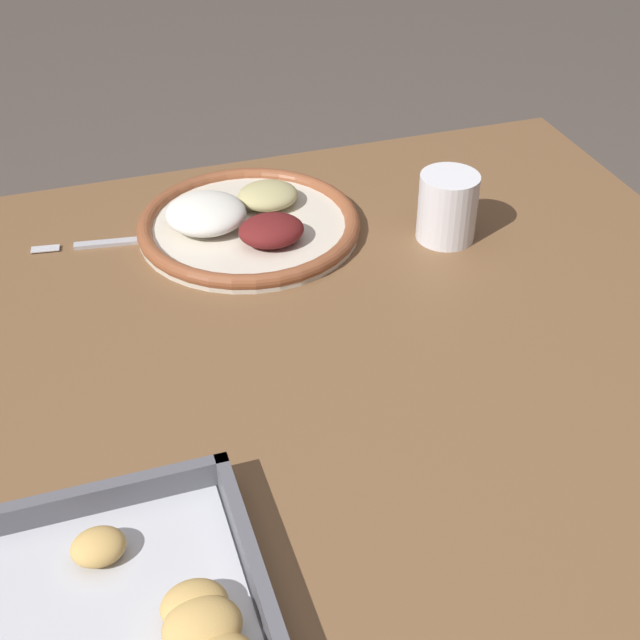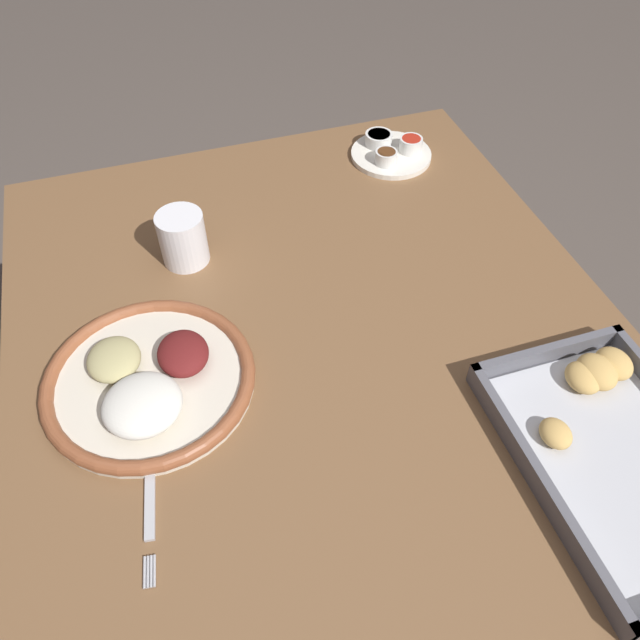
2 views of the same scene
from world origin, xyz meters
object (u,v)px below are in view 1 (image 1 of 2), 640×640
(dinner_plate, at_px, (246,223))
(fork, at_px, (118,242))
(drinking_cup, at_px, (447,207))
(baking_tray, at_px, (70,629))

(dinner_plate, bearing_deg, fork, -7.83)
(fork, height_order, drinking_cup, drinking_cup)
(dinner_plate, xyz_separation_m, fork, (0.16, -0.02, -0.01))
(fork, xyz_separation_m, baking_tray, (0.11, 0.56, 0.01))
(baking_tray, bearing_deg, dinner_plate, -117.02)
(fork, height_order, baking_tray, baking_tray)
(dinner_plate, distance_m, drinking_cup, 0.26)
(fork, bearing_deg, drinking_cup, 172.22)
(fork, xyz_separation_m, drinking_cup, (-0.40, 0.11, 0.04))
(baking_tray, xyz_separation_m, drinking_cup, (-0.51, -0.45, 0.03))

